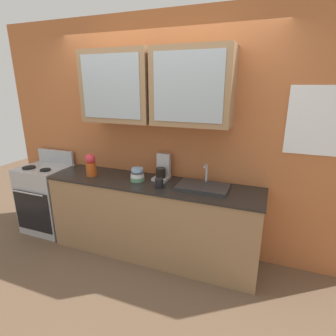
{
  "coord_description": "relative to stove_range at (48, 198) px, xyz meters",
  "views": [
    {
      "loc": [
        1.19,
        -2.54,
        1.94
      ],
      "look_at": [
        0.2,
        0.0,
        1.09
      ],
      "focal_mm": 28.76,
      "sensor_mm": 36.0,
      "label": 1
    }
  ],
  "objects": [
    {
      "name": "bowl_stack",
      "position": [
        1.39,
        0.0,
        0.51
      ],
      "size": [
        0.16,
        0.16,
        0.15
      ],
      "color": "#669972",
      "rests_on": "counter"
    },
    {
      "name": "back_wall_unit",
      "position": [
        1.57,
        0.28,
        1.04
      ],
      "size": [
        4.32,
        0.47,
        2.68
      ],
      "color": "#B76638",
      "rests_on": "ground_plane"
    },
    {
      "name": "coffee_maker",
      "position": [
        1.63,
        0.17,
        0.55
      ],
      "size": [
        0.17,
        0.2,
        0.29
      ],
      "color": "#B7B7BC",
      "rests_on": "counter"
    },
    {
      "name": "vase",
      "position": [
        0.81,
        -0.05,
        0.58
      ],
      "size": [
        0.12,
        0.12,
        0.27
      ],
      "color": "#BF4C19",
      "rests_on": "counter"
    },
    {
      "name": "cup_near_sink",
      "position": [
        1.71,
        -0.12,
        0.49
      ],
      "size": [
        0.12,
        0.09,
        0.1
      ],
      "color": "black",
      "rests_on": "counter"
    },
    {
      "name": "counter",
      "position": [
        1.57,
        0.0,
        -0.01
      ],
      "size": [
        2.43,
        0.59,
        0.9
      ],
      "color": "#93704C",
      "rests_on": "ground_plane"
    },
    {
      "name": "ground_plane",
      "position": [
        1.57,
        0.0,
        -0.46
      ],
      "size": [
        10.0,
        10.0,
        0.0
      ],
      "primitive_type": "plane",
      "color": "brown"
    },
    {
      "name": "stove_range",
      "position": [
        0.0,
        0.0,
        0.0
      ],
      "size": [
        0.61,
        0.57,
        1.08
      ],
      "color": "#ADAFB5",
      "rests_on": "ground_plane"
    },
    {
      "name": "sink_faucet",
      "position": [
        2.14,
        0.05,
        0.46
      ],
      "size": [
        0.53,
        0.33,
        0.23
      ],
      "color": "#2D2D30",
      "rests_on": "counter"
    }
  ]
}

